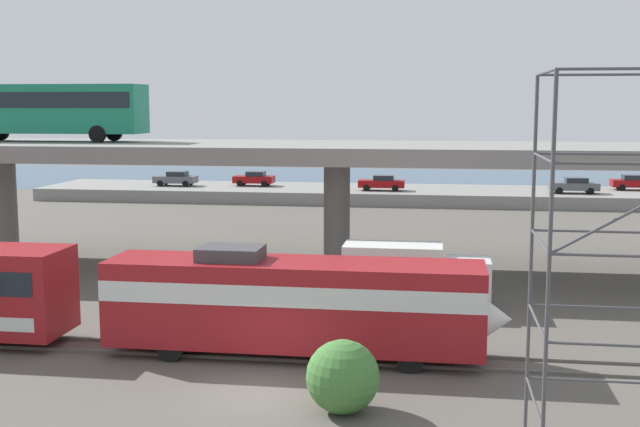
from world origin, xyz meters
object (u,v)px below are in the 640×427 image
train_locomotive (312,301)px  parked_car_4 (574,185)px  scaffolding_tower (614,269)px  service_truck_west (412,274)px  parked_car_2 (176,178)px  parked_car_0 (382,183)px  parked_car_3 (254,178)px  transit_bus_on_overpass (47,107)px  parked_car_1 (635,182)px

train_locomotive → parked_car_4: 52.12m
scaffolding_tower → service_truck_west: bearing=107.7°
train_locomotive → parked_car_2: 55.20m
scaffolding_tower → parked_car_0: bearing=99.6°
parked_car_4 → parked_car_3: bearing=-4.5°
transit_bus_on_overpass → parked_car_0: bearing=61.0°
parked_car_0 → parked_car_2: (-21.38, 1.48, 0.00)m
train_locomotive → parked_car_4: (17.25, 49.18, -0.20)m
service_truck_west → scaffolding_tower: scaffolding_tower is taller
parked_car_4 → service_truck_west: bearing=71.5°
train_locomotive → parked_car_3: 53.61m
parked_car_1 → parked_car_3: (-37.91, -1.40, -0.00)m
parked_car_0 → parked_car_4: bearing=-179.5°
parked_car_1 → parked_car_4: bearing=-148.6°
service_truck_west → parked_car_2: bearing=121.2°
parked_car_0 → parked_car_1: bearing=-170.6°
parked_car_0 → train_locomotive: bearing=91.1°
service_truck_west → parked_car_2: size_ratio=1.56×
transit_bus_on_overpass → scaffolding_tower: size_ratio=1.16×
parked_car_2 → parked_car_4: (39.53, -1.32, 0.00)m
scaffolding_tower → parked_car_2: (-31.20, 59.65, -3.55)m
transit_bus_on_overpass → parked_car_4: bearing=42.0°
service_truck_west → parked_car_1: service_truck_west is taller
train_locomotive → scaffolding_tower: scaffolding_tower is taller
parked_car_4 → parked_car_2: bearing=-1.9°
parked_car_0 → parked_car_4: same height
scaffolding_tower → train_locomotive: bearing=134.3°
parked_car_3 → parked_car_4: same height
parked_car_0 → parked_car_1: same height
train_locomotive → parked_car_4: size_ratio=3.34×
parked_car_2 → parked_car_3: same height
parked_car_2 → train_locomotive: bearing=113.8°
parked_car_1 → parked_car_2: size_ratio=1.06×
parked_car_1 → parked_car_3: bearing=-177.9°
service_truck_west → parked_car_4: 43.43m
parked_car_2 → scaffolding_tower: bearing=117.6°
parked_car_1 → parked_car_4: same height
transit_bus_on_overpass → scaffolding_tower: 38.08m
service_truck_west → parked_car_2: service_truck_west is taller
train_locomotive → scaffolding_tower: 13.20m
parked_car_1 → scaffolding_tower: bearing=-103.3°
parked_car_0 → parked_car_2: size_ratio=1.03×
scaffolding_tower → parked_car_4: scaffolding_tower is taller
parked_car_0 → transit_bus_on_overpass: bearing=61.0°
train_locomotive → service_truck_west: bearing=66.7°
service_truck_west → parked_car_3: service_truck_west is taller
scaffolding_tower → parked_car_2: 67.40m
scaffolding_tower → parked_car_3: (-23.18, 60.83, -3.55)m
parked_car_3 → train_locomotive: bearing=105.4°
train_locomotive → parked_car_3: train_locomotive is taller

